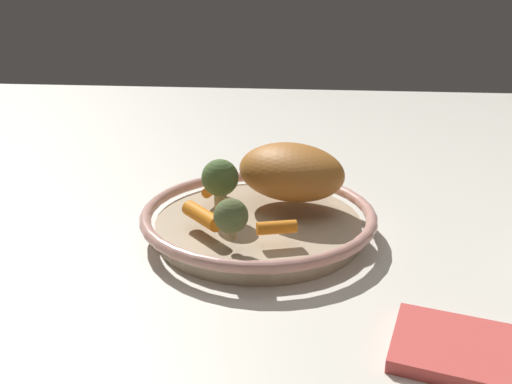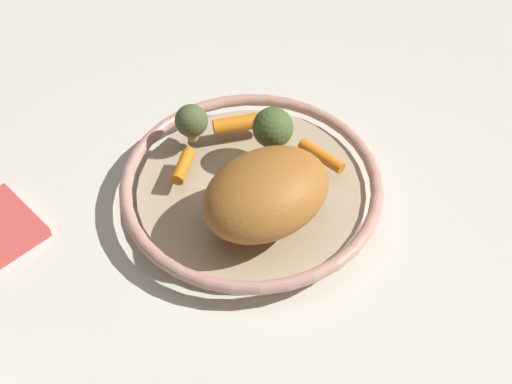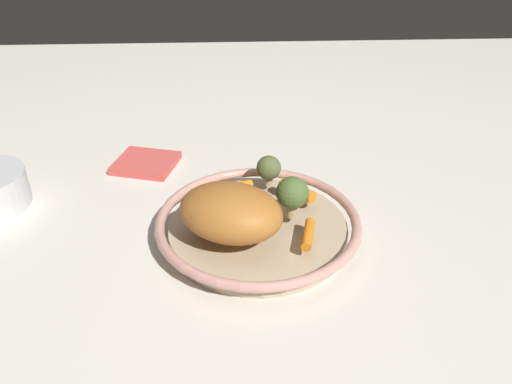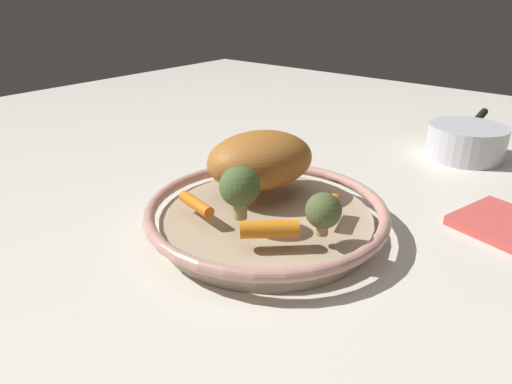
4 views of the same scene
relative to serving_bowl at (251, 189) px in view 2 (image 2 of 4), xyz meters
name	(u,v)px [view 2 (image 2 of 4)]	position (x,y,z in m)	size (l,w,h in m)	color
ground_plane	(251,200)	(0.00, 0.00, -0.02)	(2.24, 2.24, 0.00)	silver
serving_bowl	(251,189)	(0.00, 0.00, 0.00)	(0.33, 0.33, 0.04)	tan
roast_chicken_piece	(266,193)	(-0.04, 0.04, 0.06)	(0.16, 0.12, 0.08)	#AB6628
baby_carrot_back	(239,124)	(0.06, -0.07, 0.03)	(0.02, 0.02, 0.07)	orange
baby_carrot_center	(321,156)	(-0.06, -0.07, 0.03)	(0.02, 0.02, 0.07)	orange
baby_carrot_left	(183,166)	(0.08, 0.03, 0.03)	(0.02, 0.02, 0.05)	orange
broccoli_floret_large	(274,129)	(0.00, -0.05, 0.06)	(0.05, 0.05, 0.07)	tan
broccoli_floret_small	(191,121)	(0.10, -0.02, 0.05)	(0.04, 0.04, 0.05)	tan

